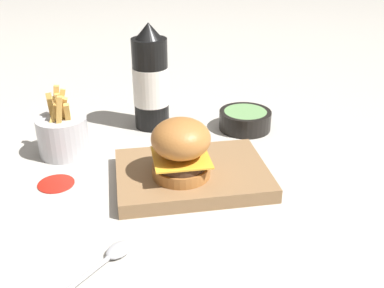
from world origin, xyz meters
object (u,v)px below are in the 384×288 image
at_px(burger, 181,148).
at_px(fries_basket, 63,134).
at_px(side_bowl, 245,119).
at_px(serving_board, 192,174).
at_px(ketchup_bottle, 151,81).
at_px(spoon, 111,256).

relative_size(burger, fries_basket, 0.72).
distance_m(burger, side_bowl, 0.30).
relative_size(serving_board, ketchup_bottle, 1.14).
distance_m(ketchup_bottle, fries_basket, 0.23).
distance_m(fries_basket, spoon, 0.36).
bearing_deg(burger, fries_basket, -38.43).
relative_size(serving_board, burger, 2.58).
distance_m(serving_board, burger, 0.07).
xyz_separation_m(fries_basket, side_bowl, (-0.40, -0.06, -0.02)).
bearing_deg(serving_board, burger, 41.09).
height_order(ketchup_bottle, fries_basket, ketchup_bottle).
bearing_deg(serving_board, fries_basket, -32.37).
bearing_deg(fries_basket, side_bowl, -171.94).
bearing_deg(burger, side_bowl, -128.75).
bearing_deg(side_bowl, burger, 51.25).
xyz_separation_m(serving_board, burger, (0.02, 0.02, 0.07)).
xyz_separation_m(serving_board, spoon, (0.15, 0.19, -0.01)).
height_order(serving_board, spoon, serving_board).
distance_m(serving_board, spoon, 0.25).
distance_m(burger, ketchup_bottle, 0.29).
xyz_separation_m(ketchup_bottle, side_bowl, (-0.21, 0.05, -0.09)).
xyz_separation_m(fries_basket, spoon, (-0.09, 0.35, -0.04)).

